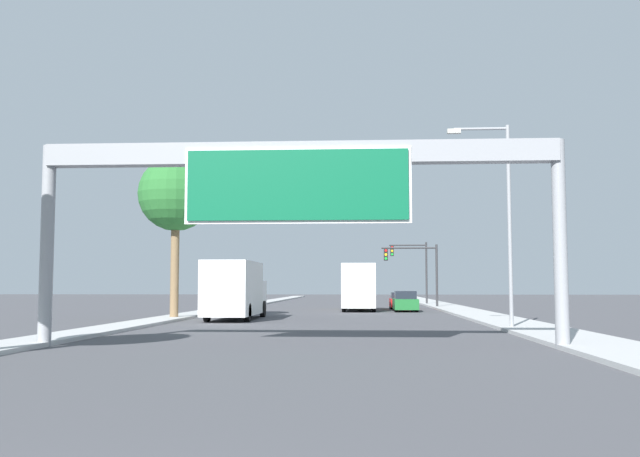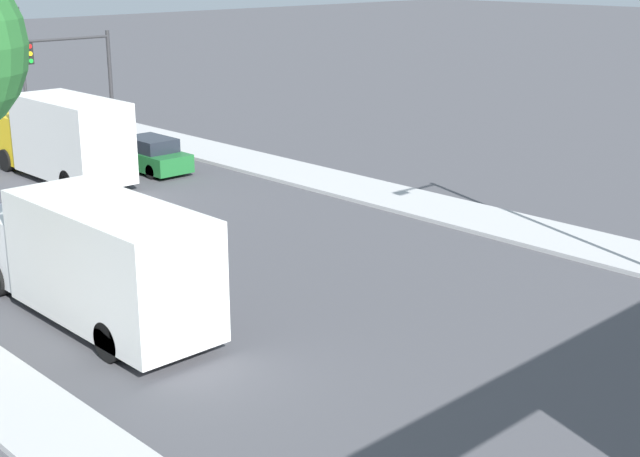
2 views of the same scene
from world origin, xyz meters
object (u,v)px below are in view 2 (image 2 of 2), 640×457
object	(u,v)px
car_far_center	(82,138)
traffic_light_near_intersection	(81,67)
traffic_light_mid_block	(2,44)
truck_box_primary	(63,138)
car_near_left	(149,155)
truck_box_secondary	(94,259)

from	to	relation	value
car_far_center	traffic_light_near_intersection	bearing A→B (deg)	57.32
traffic_light_mid_block	truck_box_primary	bearing A→B (deg)	-107.93
car_far_center	traffic_light_near_intersection	size ratio (longest dim) A/B	0.77
car_far_center	traffic_light_mid_block	world-z (taller)	traffic_light_mid_block
truck_box_primary	traffic_light_mid_block	xyz separation A→B (m)	(5.57, 17.23, 2.41)
truck_box_primary	traffic_light_near_intersection	bearing A→B (deg)	54.86
car_near_left	truck_box_secondary	world-z (taller)	truck_box_secondary
truck_box_primary	truck_box_secondary	world-z (taller)	truck_box_primary
truck_box_primary	traffic_light_near_intersection	size ratio (longest dim) A/B	1.51
car_near_left	truck_box_primary	bearing A→B (deg)	162.32
truck_box_primary	truck_box_secondary	xyz separation A→B (m)	(-7.00, -14.61, -0.13)
truck_box_primary	truck_box_secondary	distance (m)	16.20
car_far_center	traffic_light_mid_block	xyz separation A→B (m)	(2.07, 12.48, 3.57)
car_far_center	car_near_left	world-z (taller)	car_near_left
truck_box_secondary	traffic_light_near_intersection	world-z (taller)	traffic_light_near_intersection
car_near_left	truck_box_primary	world-z (taller)	truck_box_primary
car_far_center	truck_box_secondary	distance (m)	22.05
truck_box_primary	traffic_light_near_intersection	xyz separation A→B (m)	(5.09, 7.23, 1.98)
car_far_center	truck_box_primary	world-z (taller)	truck_box_primary
car_far_center	traffic_light_mid_block	bearing A→B (deg)	80.56
car_far_center	truck_box_secondary	xyz separation A→B (m)	(-10.50, -19.36, 1.02)
traffic_light_near_intersection	traffic_light_mid_block	world-z (taller)	traffic_light_mid_block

